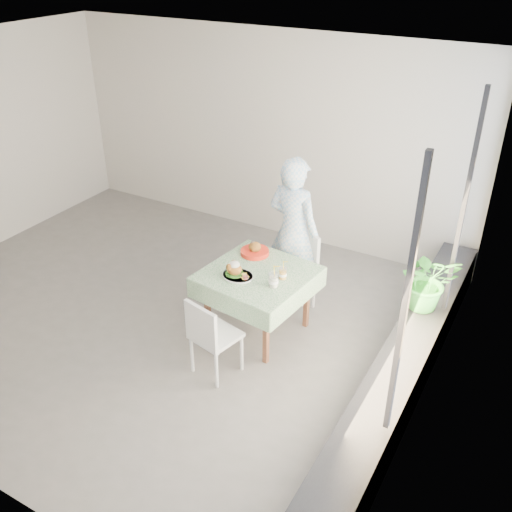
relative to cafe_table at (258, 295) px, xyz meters
The scene contains 15 objects.
floor 1.28m from the cafe_table, 165.53° to the right, with size 6.00×6.00×0.00m, color #5D5A59.
ceiling 2.63m from the cafe_table, 165.53° to the right, with size 6.00×6.00×0.00m, color white.
wall_back 2.66m from the cafe_table, 117.69° to the left, with size 6.00×0.02×2.80m, color beige.
wall_right 2.09m from the cafe_table, ahead, with size 0.02×5.00×2.80m, color beige.
window_pane 2.19m from the cafe_table, ahead, with size 0.01×4.80×2.18m, color #D1E0F9.
window_ledge 1.68m from the cafe_table, 10.28° to the right, with size 0.40×4.80×0.50m, color black.
cafe_table is the anchor object (origin of this frame).
chair_far 0.69m from the cafe_table, 81.33° to the left, with size 0.59×0.59×0.91m.
chair_near 0.81m from the cafe_table, 92.23° to the right, with size 0.48×0.48×0.86m.
diner 0.87m from the cafe_table, 87.55° to the left, with size 0.64×0.42×1.77m, color #92C3EA.
main_dish 0.41m from the cafe_table, 131.66° to the right, with size 0.33×0.33×0.17m.
juice_cup_orange 0.44m from the cafe_table, ahead, with size 0.09×0.09×0.25m.
juice_cup_lemonade 0.47m from the cafe_table, 30.21° to the right, with size 0.10×0.10×0.29m.
second_dish 0.51m from the cafe_table, 124.28° to the left, with size 0.31×0.31×0.15m.
potted_plant 1.74m from the cafe_table, 20.46° to the left, with size 0.57×0.49×0.63m, color #2B7727.
Camera 1 is at (3.62, -4.09, 3.82)m, focal length 40.00 mm.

